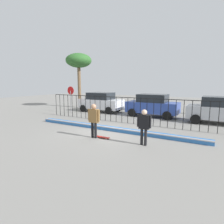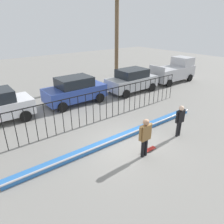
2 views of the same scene
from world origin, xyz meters
name	(u,v)px [view 1 (image 1 of 2)]	position (x,y,z in m)	size (l,w,h in m)	color
ground_plane	(106,133)	(0.00, 0.00, 0.00)	(60.00, 60.00, 0.00)	gray
bowl_coping_ledge	(111,129)	(0.00, 0.62, 0.12)	(11.00, 0.41, 0.27)	#2D6BB7
perimeter_fence	(128,107)	(0.00, 3.01, 1.13)	(14.04, 0.04, 1.84)	black
skateboarder	(94,118)	(-0.05, -1.10, 1.07)	(0.72, 0.27, 1.78)	black
skateboard	(103,137)	(0.39, -0.97, 0.06)	(0.80, 0.20, 0.07)	#A51E19
camera_operator	(144,124)	(2.61, -0.93, 1.00)	(0.67, 0.25, 1.67)	black
parked_car_white	(101,102)	(-4.53, 6.51, 0.97)	(4.30, 2.12, 1.90)	silver
parked_car_blue	(152,105)	(0.71, 6.48, 0.97)	(4.30, 2.12, 1.90)	#2D479E
parked_car_silver	(220,110)	(5.71, 5.97, 0.97)	(4.30, 2.12, 1.90)	#B7BABF
stop_sign	(71,96)	(-6.64, 4.55, 1.62)	(0.76, 0.07, 2.50)	slate
palm_tree_short	(79,62)	(-8.34, 7.93, 5.17)	(2.87, 2.87, 6.09)	brown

